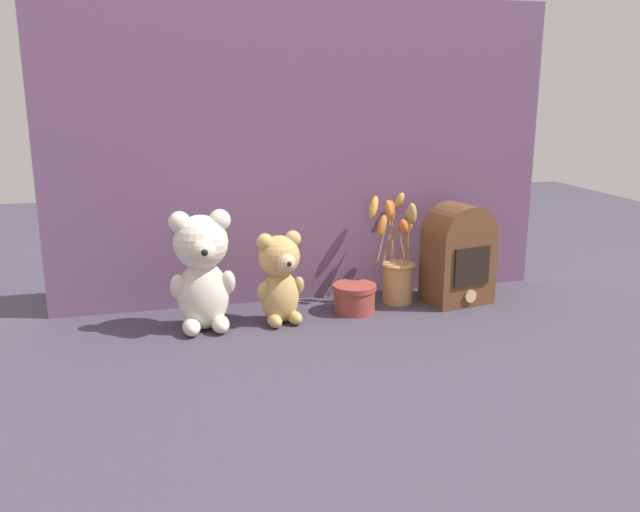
{
  "coord_description": "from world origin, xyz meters",
  "views": [
    {
      "loc": [
        -0.42,
        -1.59,
        0.58
      ],
      "look_at": [
        0.0,
        0.02,
        0.16
      ],
      "focal_mm": 38.0,
      "sensor_mm": 36.0,
      "label": 1
    }
  ],
  "objects_px": {
    "flower_vase": "(397,266)",
    "vintage_radio": "(458,253)",
    "teddy_bear_medium": "(280,276)",
    "teddy_bear_large": "(202,269)",
    "decorative_tin_tall": "(354,298)"
  },
  "relations": [
    {
      "from": "flower_vase",
      "to": "teddy_bear_large",
      "type": "bearing_deg",
      "value": -171.06
    },
    {
      "from": "flower_vase",
      "to": "vintage_radio",
      "type": "xyz_separation_m",
      "value": [
        0.16,
        -0.04,
        0.04
      ]
    },
    {
      "from": "flower_vase",
      "to": "vintage_radio",
      "type": "bearing_deg",
      "value": -15.77
    },
    {
      "from": "teddy_bear_medium",
      "to": "teddy_bear_large",
      "type": "bearing_deg",
      "value": 179.89
    },
    {
      "from": "flower_vase",
      "to": "vintage_radio",
      "type": "height_order",
      "value": "flower_vase"
    },
    {
      "from": "teddy_bear_medium",
      "to": "flower_vase",
      "type": "bearing_deg",
      "value": 13.79
    },
    {
      "from": "decorative_tin_tall",
      "to": "vintage_radio",
      "type": "bearing_deg",
      "value": 1.62
    },
    {
      "from": "teddy_bear_large",
      "to": "decorative_tin_tall",
      "type": "height_order",
      "value": "teddy_bear_large"
    },
    {
      "from": "teddy_bear_large",
      "to": "flower_vase",
      "type": "xyz_separation_m",
      "value": [
        0.53,
        0.08,
        -0.05
      ]
    },
    {
      "from": "teddy_bear_large",
      "to": "flower_vase",
      "type": "height_order",
      "value": "teddy_bear_large"
    },
    {
      "from": "flower_vase",
      "to": "decorative_tin_tall",
      "type": "bearing_deg",
      "value": -159.09
    },
    {
      "from": "vintage_radio",
      "to": "teddy_bear_large",
      "type": "bearing_deg",
      "value": -176.76
    },
    {
      "from": "teddy_bear_large",
      "to": "teddy_bear_medium",
      "type": "bearing_deg",
      "value": -0.11
    },
    {
      "from": "teddy_bear_medium",
      "to": "flower_vase",
      "type": "distance_m",
      "value": 0.35
    },
    {
      "from": "teddy_bear_medium",
      "to": "vintage_radio",
      "type": "xyz_separation_m",
      "value": [
        0.5,
        0.04,
        0.02
      ]
    }
  ]
}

